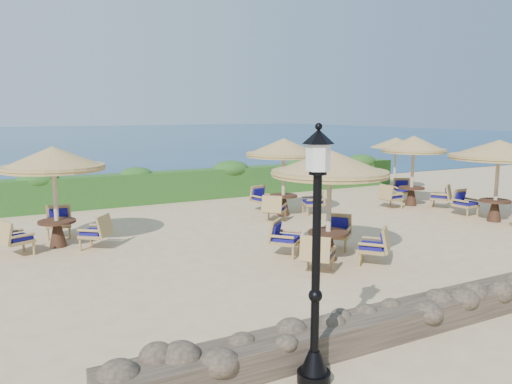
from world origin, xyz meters
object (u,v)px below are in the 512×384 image
Objects in this scene: extra_parasol at (396,143)px; cafe_set_1 at (499,158)px; lamp_post at (316,269)px; cafe_set_0 at (329,185)px; cafe_set_2 at (54,177)px; cafe_set_4 at (413,158)px; cafe_set_3 at (284,162)px.

extra_parasol is 6.78m from cafe_set_1.
lamp_post reaches higher than cafe_set_1.
lamp_post reaches higher than extra_parasol.
cafe_set_0 is 7.07m from cafe_set_2.
cafe_set_2 is 12.65m from cafe_set_4.
cafe_set_1 is at bearing -14.29° from cafe_set_2.
cafe_set_1 is 1.13× the size of cafe_set_3.
cafe_set_1 is (10.81, 5.46, 0.51)m from lamp_post.
cafe_set_0 and cafe_set_2 have the same top height.
cafe_set_1 and cafe_set_2 have the same top height.
cafe_set_1 and cafe_set_4 have the same top height.
cafe_set_3 is at bearing 144.00° from cafe_set_1.
cafe_set_1 is 3.39m from cafe_set_4.
cafe_set_3 is 0.99× the size of cafe_set_4.
cafe_set_2 is at bearing 142.36° from cafe_set_0.
cafe_set_0 is (3.44, 4.45, 0.27)m from lamp_post.
lamp_post is 1.19× the size of cafe_set_4.
lamp_post is 1.21× the size of cafe_set_3.
cafe_set_3 is (1.78, 5.07, 0.04)m from cafe_set_0.
cafe_set_0 is at bearing -37.64° from cafe_set_2.
cafe_set_3 is at bearing 5.85° from cafe_set_2.
cafe_set_4 is at bearing 31.82° from cafe_set_0.
cafe_set_0 and cafe_set_1 have the same top height.
cafe_set_2 is 0.99× the size of cafe_set_4.
extra_parasol is at bearing 74.68° from cafe_set_1.
cafe_set_3 is (-7.38, -2.48, -0.31)m from extra_parasol.
lamp_post reaches higher than cafe_set_4.
lamp_post is at bearing -153.20° from cafe_set_1.
cafe_set_2 and cafe_set_4 have the same top height.
extra_parasol is at bearing 39.50° from cafe_set_0.
cafe_set_0 reaches higher than extra_parasol.
extra_parasol is at bearing 43.60° from lamp_post.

